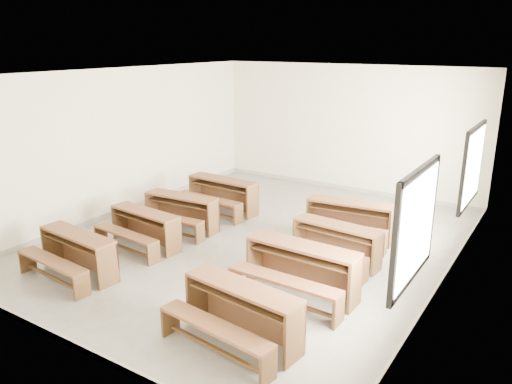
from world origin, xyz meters
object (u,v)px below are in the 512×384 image
Objects in this scene: desk_set_0 at (76,251)px; desk_set_6 at (335,241)px; desk_set_3 at (221,193)px; desk_set_2 at (180,210)px; desk_set_4 at (240,310)px; desk_set_5 at (300,266)px; desk_set_1 at (143,226)px; desk_set_7 at (349,218)px.

desk_set_0 reaches higher than desk_set_6.
desk_set_2 is at bearing -89.58° from desk_set_3.
desk_set_4 is 1.51m from desk_set_5.
desk_set_0 is at bearing -89.26° from desk_set_3.
desk_set_1 is at bearing 91.54° from desk_set_0.
desk_set_0 is at bearing -156.85° from desk_set_5.
desk_set_2 is 3.57m from desk_set_5.
desk_set_5 is at bearing -23.20° from desk_set_2.
desk_set_1 is at bearing 179.89° from desk_set_5.
desk_set_4 is at bearing -48.62° from desk_set_3.
desk_set_2 is at bearing 93.28° from desk_set_0.
desk_set_5 reaches higher than desk_set_2.
desk_set_5 is at bearing -90.67° from desk_set_7.
desk_set_7 reaches higher than desk_set_2.
desk_set_1 is at bearing -155.31° from desk_set_6.
desk_set_4 is (3.27, -4.01, -0.00)m from desk_set_3.
desk_set_1 is 0.90× the size of desk_set_5.
desk_set_3 reaches higher than desk_set_2.
desk_set_6 reaches higher than desk_set_1.
desk_set_7 is at bearing 105.05° from desk_set_6.
desk_set_2 is at bearing -172.71° from desk_set_6.
desk_set_1 is 3.37m from desk_set_5.
desk_set_0 reaches higher than desk_set_1.
desk_set_4 is (3.29, -1.58, 0.04)m from desk_set_1.
desk_set_2 is at bearing 162.50° from desk_set_5.
desk_set_4 is (3.37, -0.11, 0.03)m from desk_set_0.
desk_set_7 is at bearing 2.21° from desk_set_3.
desk_set_6 is (-0.03, 1.33, -0.05)m from desk_set_5.
desk_set_4 is 4.01m from desk_set_7.
desk_set_1 is 0.91× the size of desk_set_4.
desk_set_2 is 0.94× the size of desk_set_7.
desk_set_3 is 5.17m from desk_set_4.
desk_set_4 is at bearing -91.81° from desk_set_5.
desk_set_5 is 1.02× the size of desk_set_7.
desk_set_7 is at bearing 98.93° from desk_set_4.
desk_set_3 is 3.52m from desk_set_6.
desk_set_5 is 1.34m from desk_set_6.
desk_set_0 is at bearing -95.94° from desk_set_2.
desk_set_6 is at bearing 43.21° from desk_set_0.
desk_set_2 is 3.41m from desk_set_7.
desk_set_2 is at bearing 147.71° from desk_set_4.
desk_set_7 is (3.11, 2.43, 0.03)m from desk_set_1.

